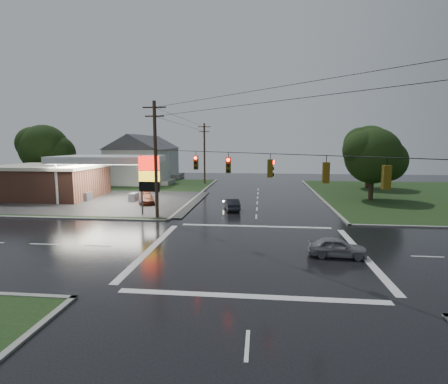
# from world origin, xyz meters

# --- Properties ---
(ground) EXTENTS (120.00, 120.00, 0.00)m
(ground) POSITION_xyz_m (0.00, 0.00, 0.00)
(ground) COLOR black
(ground) RESTS_ON ground
(grass_nw) EXTENTS (36.00, 36.00, 0.08)m
(grass_nw) POSITION_xyz_m (-26.00, 26.00, 0.04)
(grass_nw) COLOR #1A3216
(grass_nw) RESTS_ON ground
(gas_station) EXTENTS (26.20, 18.00, 5.60)m
(gas_station) POSITION_xyz_m (-25.68, 19.70, 2.55)
(gas_station) COLOR #2D2D2D
(gas_station) RESTS_ON ground
(pylon_sign) EXTENTS (2.00, 0.35, 6.00)m
(pylon_sign) POSITION_xyz_m (-10.50, 10.50, 4.01)
(pylon_sign) COLOR #59595E
(pylon_sign) RESTS_ON ground
(utility_pole_nw) EXTENTS (2.20, 0.32, 11.00)m
(utility_pole_nw) POSITION_xyz_m (-9.50, 9.50, 5.72)
(utility_pole_nw) COLOR #382619
(utility_pole_nw) RESTS_ON ground
(utility_pole_n) EXTENTS (2.20, 0.32, 10.50)m
(utility_pole_n) POSITION_xyz_m (-9.50, 38.00, 5.47)
(utility_pole_n) COLOR #382619
(utility_pole_n) RESTS_ON ground
(traffic_signals) EXTENTS (26.87, 26.87, 1.47)m
(traffic_signals) POSITION_xyz_m (0.02, -0.02, 6.48)
(traffic_signals) COLOR black
(traffic_signals) RESTS_ON ground
(house_near) EXTENTS (11.05, 8.48, 8.60)m
(house_near) POSITION_xyz_m (-20.95, 36.00, 4.41)
(house_near) COLOR silver
(house_near) RESTS_ON ground
(house_far) EXTENTS (11.05, 8.48, 8.60)m
(house_far) POSITION_xyz_m (-21.95, 48.00, 4.41)
(house_far) COLOR silver
(house_far) RESTS_ON ground
(tree_nw_behind) EXTENTS (8.93, 7.60, 10.00)m
(tree_nw_behind) POSITION_xyz_m (-33.84, 29.99, 6.18)
(tree_nw_behind) COLOR black
(tree_nw_behind) RESTS_ON ground
(tree_ne_near) EXTENTS (7.99, 6.80, 8.98)m
(tree_ne_near) POSITION_xyz_m (14.14, 21.99, 5.56)
(tree_ne_near) COLOR black
(tree_ne_near) RESTS_ON ground
(tree_ne_far) EXTENTS (8.46, 7.20, 9.80)m
(tree_ne_far) POSITION_xyz_m (17.15, 33.99, 6.18)
(tree_ne_far) COLOR black
(tree_ne_far) RESTS_ON ground
(car_north) EXTENTS (2.16, 4.04, 1.26)m
(car_north) POSITION_xyz_m (-2.68, 14.13, 0.63)
(car_north) COLOR #212329
(car_north) RESTS_ON ground
(car_crossing) EXTENTS (3.72, 1.72, 1.23)m
(car_crossing) POSITION_xyz_m (5.26, -0.58, 0.62)
(car_crossing) COLOR gray
(car_crossing) RESTS_ON ground
(car_pump) EXTENTS (3.21, 4.67, 1.26)m
(car_pump) POSITION_xyz_m (-13.00, 16.75, 0.63)
(car_pump) COLOR #602716
(car_pump) RESTS_ON ground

